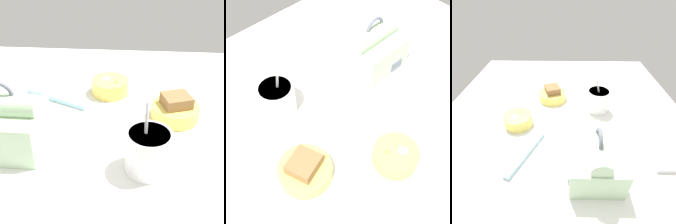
# 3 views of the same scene
# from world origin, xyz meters

# --- Properties ---
(desk_surface) EXTENTS (1.40, 1.10, 0.02)m
(desk_surface) POSITION_xyz_m (0.00, 0.00, 0.01)
(desk_surface) COLOR white
(desk_surface) RESTS_ON ground
(lunch_bag) EXTENTS (0.18, 0.16, 0.18)m
(lunch_bag) POSITION_xyz_m (0.23, 0.10, 0.08)
(lunch_bag) COLOR #B7D6AD
(lunch_bag) RESTS_ON desk_surface
(soup_cup) EXTENTS (0.10, 0.10, 0.16)m
(soup_cup) POSITION_xyz_m (-0.11, 0.16, 0.07)
(soup_cup) COLOR white
(soup_cup) RESTS_ON desk_surface
(bento_bowl_sandwich) EXTENTS (0.13, 0.13, 0.07)m
(bento_bowl_sandwich) POSITION_xyz_m (-0.19, -0.06, 0.05)
(bento_bowl_sandwich) COLOR #EFD65B
(bento_bowl_sandwich) RESTS_ON desk_surface
(bento_bowl_snacks) EXTENTS (0.12, 0.12, 0.06)m
(bento_bowl_snacks) POSITION_xyz_m (-0.00, -0.18, 0.04)
(bento_bowl_snacks) COLOR #EFD65B
(bento_bowl_snacks) RESTS_ON desk_surface
(chopstick_case) EXTENTS (0.21, 0.11, 0.02)m
(chopstick_case) POSITION_xyz_m (0.16, -0.12, 0.03)
(chopstick_case) COLOR #99C6D6
(chopstick_case) RESTS_ON desk_surface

